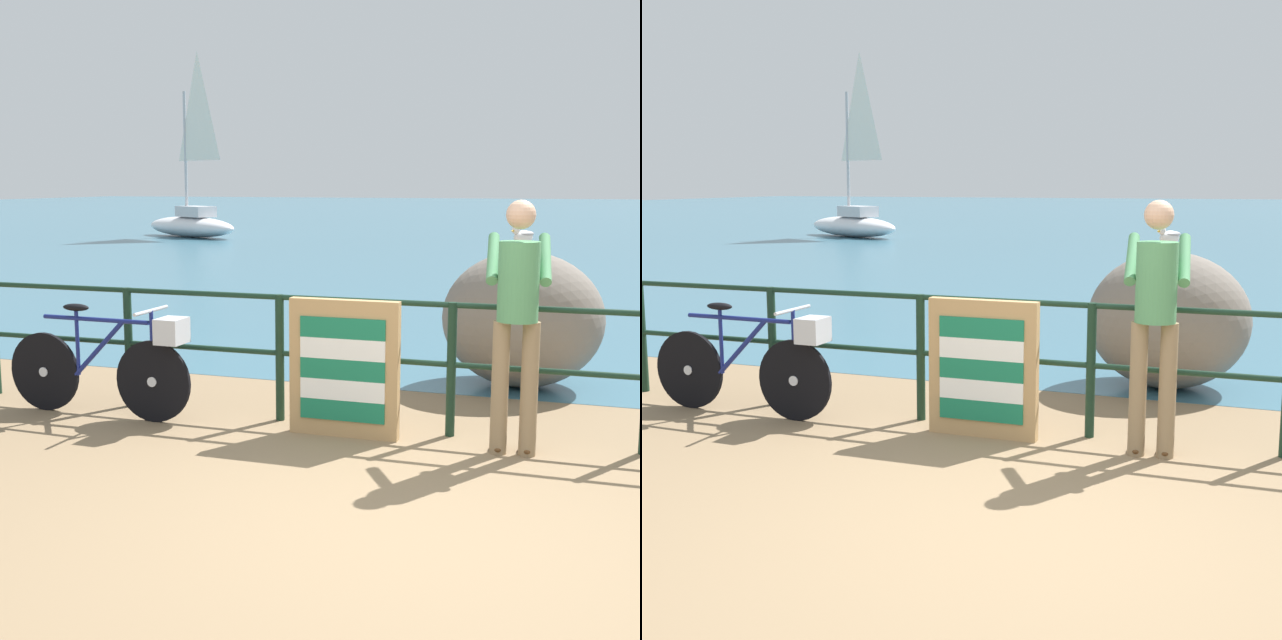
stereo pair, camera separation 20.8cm
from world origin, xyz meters
TOP-DOWN VIEW (x-y plane):
  - ground_plane at (0.00, 20.00)m, footprint 120.00×120.00m
  - sea_surface at (0.00, 48.08)m, footprint 120.00×90.00m
  - promenade_railing at (-0.00, 1.81)m, footprint 8.31×0.07m
  - bicycle at (-2.68, 1.45)m, footprint 1.70×0.48m
  - person_at_railing at (0.49, 1.53)m, footprint 0.49×0.66m
  - folded_deckchair_stack at (-0.76, 1.55)m, footprint 0.84×0.10m
  - breakwater_boulder_main at (0.35, 3.62)m, footprint 1.48×1.31m
  - seagull at (0.32, 3.65)m, footprint 0.23×0.33m
  - sailboat at (-12.47, 22.11)m, footprint 4.52×3.11m

SIDE VIEW (x-z plane):
  - ground_plane at x=0.00m, z-range -0.10..0.00m
  - sea_surface at x=0.00m, z-range 0.00..0.01m
  - bicycle at x=-2.68m, z-range 0.00..0.92m
  - folded_deckchair_stack at x=-0.76m, z-range 0.00..1.04m
  - breakwater_boulder_main at x=0.35m, z-range 0.00..1.27m
  - promenade_railing at x=0.00m, z-range 0.13..1.15m
  - sailboat at x=-12.47m, z-range -2.37..3.79m
  - person_at_railing at x=0.49m, z-range 0.10..1.88m
  - seagull at x=0.32m, z-range 1.29..1.52m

